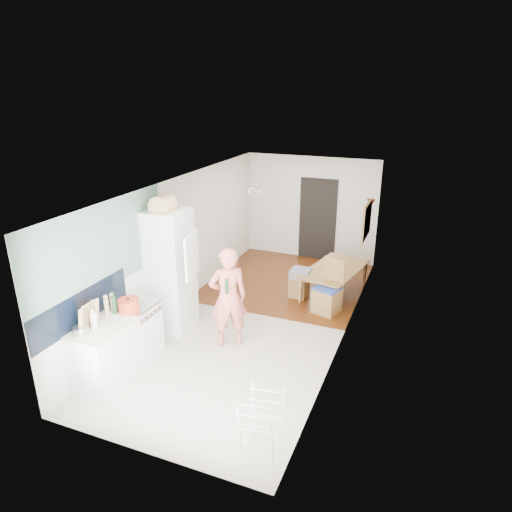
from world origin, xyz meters
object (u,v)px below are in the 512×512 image
Objects in this scene: person at (228,289)px; drying_rack at (262,426)px; dining_chair at (328,288)px; dining_table at (335,284)px; stool at (299,287)px.

drying_rack is at bearing 88.79° from person.
person is 1.93× the size of dining_chair.
dining_table is at bearing 83.76° from drying_rack.
person is 2.15m from dining_chair.
dining_table is 1.35× the size of dining_chair.
dining_chair is at bearing -161.35° from person.
person is 2.51× the size of drying_rack.
dining_chair is 0.87m from stool.
stool is at bearing 162.41° from dining_chair.
person is 2.55m from drying_rack.
dining_table is at bearing -150.82° from person.
dining_chair reaches higher than dining_table.
drying_rack is (0.14, -3.75, -0.12)m from dining_chair.
dining_table is (1.22, 2.52, -0.75)m from person.
person is 1.43× the size of dining_table.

